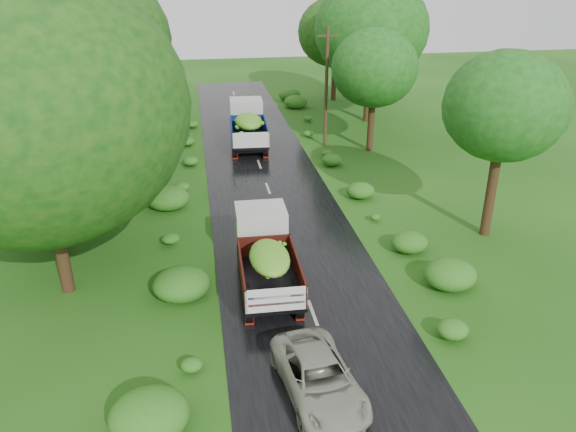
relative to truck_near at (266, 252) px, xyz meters
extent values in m
plane|color=#18480F|center=(1.37, -6.26, -1.38)|extent=(120.00, 120.00, 0.00)
cube|color=black|center=(1.37, -1.26, -1.37)|extent=(6.50, 80.00, 0.02)
cube|color=#BFB78C|center=(1.37, -6.26, -1.36)|extent=(0.12, 1.60, 0.00)
cube|color=#BFB78C|center=(1.37, -2.26, -1.36)|extent=(0.12, 1.60, 0.00)
cube|color=#BFB78C|center=(1.37, 1.74, -1.36)|extent=(0.12, 1.60, 0.00)
cube|color=#BFB78C|center=(1.37, 5.74, -1.36)|extent=(0.12, 1.60, 0.00)
cube|color=#BFB78C|center=(1.37, 9.74, -1.36)|extent=(0.12, 1.60, 0.00)
cube|color=#BFB78C|center=(1.37, 13.74, -1.36)|extent=(0.12, 1.60, 0.00)
cube|color=#BFB78C|center=(1.37, 17.74, -1.36)|extent=(0.12, 1.60, 0.00)
cube|color=#BFB78C|center=(1.37, 21.74, -1.36)|extent=(0.12, 1.60, 0.00)
cube|color=#BFB78C|center=(1.37, 25.74, -1.36)|extent=(0.12, 1.60, 0.00)
cube|color=#BFB78C|center=(1.37, 29.74, -1.36)|extent=(0.12, 1.60, 0.00)
cube|color=#BFB78C|center=(1.37, 33.74, -1.36)|extent=(0.12, 1.60, 0.00)
cube|color=black|center=(-0.01, -0.29, -0.79)|extent=(1.67, 5.14, 0.25)
cylinder|color=black|center=(-0.85, 1.59, -0.93)|extent=(0.27, 0.91, 0.91)
cylinder|color=black|center=(0.91, 1.55, -0.93)|extent=(0.27, 0.91, 0.91)
cylinder|color=black|center=(-0.91, -1.43, -0.93)|extent=(0.27, 0.91, 0.91)
cylinder|color=black|center=(0.85, -1.47, -0.93)|extent=(0.27, 0.91, 0.91)
cylinder|color=black|center=(-0.93, -2.36, -0.93)|extent=(0.27, 0.91, 0.91)
cylinder|color=black|center=(0.83, -2.40, -0.93)|extent=(0.27, 0.91, 0.91)
cube|color=maroon|center=(-0.93, -2.67, -1.13)|extent=(0.31, 0.04, 0.41)
cube|color=maroon|center=(0.83, -2.71, -1.13)|extent=(0.31, 0.04, 0.41)
cube|color=silver|center=(0.03, 1.75, 0.20)|extent=(2.04, 1.76, 1.72)
cube|color=black|center=(-0.02, -1.24, -0.59)|extent=(2.16, 3.94, 0.15)
cube|color=#43120C|center=(-1.03, -1.22, -0.09)|extent=(0.15, 3.90, 0.86)
cube|color=#43120C|center=(0.98, -1.26, -0.09)|extent=(0.15, 3.90, 0.86)
cube|color=#43120C|center=(0.01, 0.67, -0.09)|extent=(2.09, 0.11, 0.86)
cube|color=silver|center=(-0.06, -3.16, -0.09)|extent=(2.09, 0.11, 0.86)
ellipsoid|color=#3B951B|center=(-0.02, -1.24, 0.45)|extent=(1.82, 3.31, 0.91)
cube|color=black|center=(1.09, 17.37, -0.73)|extent=(2.01, 5.69, 0.28)
cylinder|color=black|center=(0.23, 19.46, -0.88)|extent=(0.33, 1.01, 1.00)
cylinder|color=black|center=(2.16, 19.36, -0.88)|extent=(0.33, 1.01, 1.00)
cylinder|color=black|center=(0.06, 16.15, -0.88)|extent=(0.33, 1.01, 1.00)
cylinder|color=black|center=(1.99, 16.05, -0.88)|extent=(0.33, 1.01, 1.00)
cylinder|color=black|center=(0.00, 15.13, -0.88)|extent=(0.33, 1.01, 1.00)
cylinder|color=black|center=(1.94, 15.03, -0.88)|extent=(0.33, 1.01, 1.00)
cube|color=maroon|center=(-0.01, 14.79, -1.10)|extent=(0.34, 0.06, 0.45)
cube|color=maroon|center=(1.92, 14.69, -1.10)|extent=(0.34, 0.06, 0.45)
cube|color=silver|center=(1.21, 19.61, 0.35)|extent=(2.30, 2.01, 1.89)
cube|color=black|center=(1.04, 16.33, -0.51)|extent=(2.51, 4.40, 0.16)
cube|color=navy|center=(-0.07, 16.39, 0.04)|extent=(0.30, 4.28, 0.95)
cube|color=navy|center=(2.14, 16.27, 0.04)|extent=(0.30, 4.28, 0.95)
cube|color=navy|center=(1.15, 18.43, 0.04)|extent=(2.29, 0.20, 0.95)
cube|color=silver|center=(0.93, 14.23, 0.04)|extent=(2.29, 0.20, 0.95)
ellipsoid|color=#3B951B|center=(1.04, 16.33, 0.63)|extent=(2.11, 3.69, 1.00)
imported|color=#A2A190|center=(0.69, -6.29, -0.77)|extent=(2.47, 4.44, 1.18)
cylinder|color=#382616|center=(6.16, 16.76, 2.46)|extent=(0.22, 0.22, 7.69)
cube|color=#382616|center=(6.16, 16.76, 5.73)|extent=(1.35, 0.16, 0.10)
cylinder|color=black|center=(-7.49, 0.75, 2.62)|extent=(0.47, 0.47, 7.99)
ellipsoid|color=#0C4211|center=(-7.49, 0.75, 5.65)|extent=(4.53, 4.53, 4.07)
cylinder|color=black|center=(-8.22, 3.73, 2.14)|extent=(0.45, 0.45, 7.05)
ellipsoid|color=#0C4211|center=(-8.22, 3.73, 4.82)|extent=(4.73, 4.73, 4.26)
cylinder|color=black|center=(-7.10, 10.70, 1.80)|extent=(0.43, 0.43, 6.37)
ellipsoid|color=#0C4211|center=(-7.10, 10.70, 4.22)|extent=(3.73, 3.73, 3.36)
cylinder|color=black|center=(-9.36, 15.76, 2.43)|extent=(0.46, 0.46, 7.63)
ellipsoid|color=#0C4211|center=(-9.36, 15.76, 5.33)|extent=(4.35, 4.35, 3.92)
cylinder|color=black|center=(-8.86, 19.06, 2.64)|extent=(0.47, 0.47, 8.05)
ellipsoid|color=#0C4211|center=(-8.86, 19.06, 5.70)|extent=(3.63, 3.63, 3.27)
cylinder|color=black|center=(-9.11, 23.92, 2.19)|extent=(0.45, 0.45, 7.14)
ellipsoid|color=#0C4211|center=(-9.11, 23.92, 4.90)|extent=(4.71, 4.71, 4.24)
cylinder|color=black|center=(-8.63, 30.49, 2.23)|extent=(0.45, 0.45, 7.21)
ellipsoid|color=#0C4211|center=(-8.63, 30.49, 4.97)|extent=(3.48, 3.48, 3.13)
cylinder|color=black|center=(10.41, 2.62, 1.98)|extent=(0.44, 0.44, 6.72)
ellipsoid|color=#134C13|center=(10.41, 2.62, 4.53)|extent=(3.21, 3.21, 2.89)
cylinder|color=black|center=(8.85, 15.35, 1.64)|extent=(0.42, 0.42, 6.04)
ellipsoid|color=#134C13|center=(8.85, 15.35, 3.93)|extent=(3.28, 3.28, 2.95)
cylinder|color=black|center=(10.76, 22.48, 2.45)|extent=(0.46, 0.46, 7.65)
ellipsoid|color=#134C13|center=(10.76, 22.48, 5.35)|extent=(4.08, 4.08, 3.68)
cylinder|color=black|center=(9.91, 29.72, 1.89)|extent=(0.44, 0.44, 6.55)
ellipsoid|color=#134C13|center=(9.91, 29.72, 4.38)|extent=(3.59, 3.59, 3.23)
camera|label=1|loc=(-2.26, -18.57, 10.14)|focal=35.00mm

